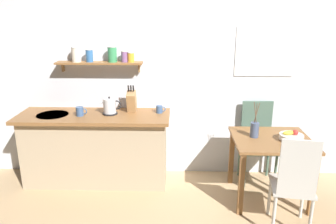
{
  "coord_description": "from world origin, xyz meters",
  "views": [
    {
      "loc": [
        0.01,
        -3.46,
        2.11
      ],
      "look_at": [
        -0.1,
        0.25,
        0.95
      ],
      "focal_mm": 35.38,
      "sensor_mm": 36.0,
      "label": 1
    }
  ],
  "objects": [
    {
      "name": "fruit_bowl",
      "position": [
        1.25,
        -0.08,
        0.79
      ],
      "size": [
        0.26,
        0.26,
        0.12
      ],
      "color": "silver",
      "rests_on": "dining_table"
    },
    {
      "name": "dining_table",
      "position": [
        1.06,
        -0.03,
        0.61
      ],
      "size": [
        0.85,
        0.77,
        0.74
      ],
      "color": "brown",
      "rests_on": "ground_plane"
    },
    {
      "name": "dining_chair_near",
      "position": [
        1.12,
        -0.66,
        0.55
      ],
      "size": [
        0.45,
        0.48,
        1.02
      ],
      "color": "silver",
      "rests_on": "ground_plane"
    },
    {
      "name": "twig_vase",
      "position": [
        0.87,
        0.02,
        0.83
      ],
      "size": [
        0.09,
        0.09,
        0.41
      ],
      "color": "#475675",
      "rests_on": "dining_table"
    },
    {
      "name": "ground_plane",
      "position": [
        0.0,
        0.0,
        0.0
      ],
      "size": [
        14.0,
        14.0,
        0.0
      ],
      "primitive_type": "plane",
      "color": "tan"
    },
    {
      "name": "dining_chair_far",
      "position": [
        1.01,
        0.43,
        0.56
      ],
      "size": [
        0.44,
        0.4,
        1.02
      ],
      "color": "#4C6B5B",
      "rests_on": "ground_plane"
    },
    {
      "name": "kitchen_counter",
      "position": [
        -1.0,
        0.32,
        0.45
      ],
      "size": [
        1.83,
        0.63,
        0.9
      ],
      "color": "tan",
      "rests_on": "ground_plane"
    },
    {
      "name": "coffee_mug_spare",
      "position": [
        -0.21,
        0.39,
        0.94
      ],
      "size": [
        0.12,
        0.08,
        0.09
      ],
      "color": "#3D5B89",
      "rests_on": "kitchen_counter"
    },
    {
      "name": "coffee_mug_by_sink",
      "position": [
        -1.14,
        0.25,
        0.95
      ],
      "size": [
        0.13,
        0.09,
        0.11
      ],
      "color": "#3D5B89",
      "rests_on": "kitchen_counter"
    },
    {
      "name": "back_wall",
      "position": [
        0.2,
        0.65,
        1.35
      ],
      "size": [
        6.8,
        0.11,
        2.7
      ],
      "color": "silver",
      "rests_on": "ground_plane"
    },
    {
      "name": "wall_shelf",
      "position": [
        -0.92,
        0.49,
        1.54
      ],
      "size": [
        1.05,
        0.2,
        0.32
      ],
      "color": "brown"
    },
    {
      "name": "knife_block",
      "position": [
        -0.55,
        0.42,
        1.03
      ],
      "size": [
        0.11,
        0.21,
        0.34
      ],
      "color": "tan",
      "rests_on": "kitchen_counter"
    },
    {
      "name": "electric_kettle",
      "position": [
        -0.8,
        0.32,
        0.99
      ],
      "size": [
        0.26,
        0.18,
        0.22
      ],
      "color": "black",
      "rests_on": "kitchen_counter"
    }
  ]
}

